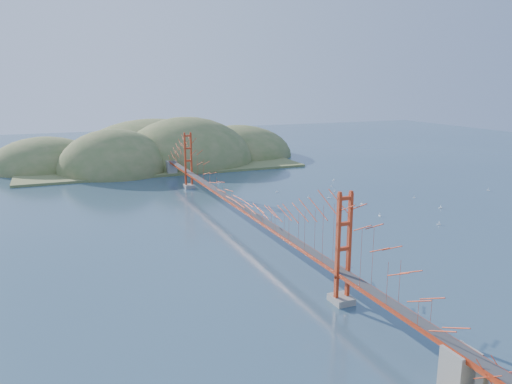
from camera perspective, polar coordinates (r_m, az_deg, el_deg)
name	(u,v)px	position (r m, az deg, el deg)	size (l,w,h in m)	color
ground	(239,225)	(78.35, -1.98, -3.83)	(320.00, 320.00, 0.00)	#334F66
bridge	(238,181)	(76.81, -2.06, 1.23)	(2.20, 94.40, 12.00)	gray
far_headlands	(161,160)	(143.54, -10.76, 3.56)	(84.00, 58.00, 25.00)	olive
sailboat_14	(380,215)	(86.05, 13.95, -2.58)	(0.45, 0.56, 0.66)	white
sailboat_5	(414,197)	(101.02, 17.62, -0.56)	(0.49, 0.51, 0.57)	white
sailboat_11	(488,190)	(112.93, 25.02, 0.20)	(0.62, 0.62, 0.70)	white
sailboat_15	(331,186)	(107.56, 8.61, 0.69)	(0.56, 0.56, 0.60)	white
sailboat_1	(329,197)	(97.01, 8.33, -0.61)	(0.65, 0.65, 0.71)	white
sailboat_7	(309,197)	(97.06, 6.03, -0.55)	(0.50, 0.50, 0.56)	white
sailboat_6	(439,224)	(83.68, 20.18, -3.43)	(0.63, 0.63, 0.68)	white
sailboat_2	(441,208)	(94.29, 20.34, -1.68)	(0.60, 0.60, 0.66)	white
sailboat_3	(218,183)	(109.78, -4.32, 1.05)	(0.63, 0.59, 0.70)	white
sailboat_16	(277,191)	(101.20, 2.39, 0.06)	(0.54, 0.54, 0.57)	white
sailboat_10	(347,265)	(62.67, 10.37, -8.21)	(0.46, 0.53, 0.60)	white
sailboat_17	(334,180)	(113.76, 8.86, 1.34)	(0.56, 0.46, 0.66)	white
sailboat_0	(362,203)	(93.42, 12.01, -1.28)	(0.47, 0.59, 0.70)	white
sailboat_8	(335,191)	(102.75, 8.97, 0.11)	(0.64, 0.64, 0.67)	white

